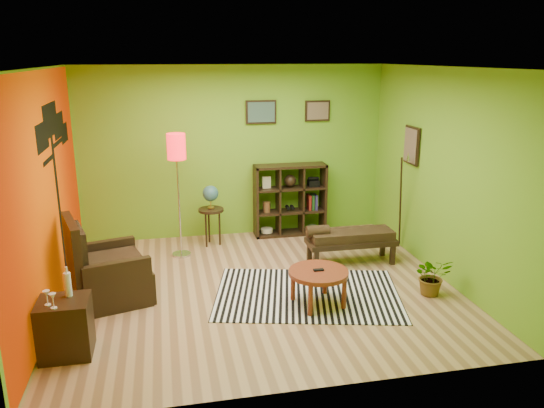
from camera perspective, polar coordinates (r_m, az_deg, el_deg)
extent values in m
plane|color=tan|center=(7.03, -1.36, -8.98)|extent=(5.00, 5.00, 0.00)
cube|color=#6DAE24|center=(8.75, -4.11, 5.56)|extent=(5.00, 0.04, 2.80)
cube|color=#6DAE24|center=(4.46, 3.78, -4.45)|extent=(5.00, 0.04, 2.80)
cube|color=#6DAE24|center=(6.61, -23.29, 0.97)|extent=(0.04, 4.50, 2.80)
cube|color=#6DAE24|center=(7.42, 17.93, 3.00)|extent=(0.04, 4.50, 2.80)
cube|color=white|center=(6.39, -1.53, 14.49)|extent=(5.00, 4.50, 0.04)
cube|color=#D74700|center=(6.61, -23.12, 0.98)|extent=(0.01, 4.45, 2.75)
cube|color=black|center=(7.21, -21.87, -0.61)|extent=(0.01, 0.14, 2.10)
cube|color=black|center=(6.53, -23.47, 6.63)|extent=(0.01, 0.65, 0.32)
cube|color=black|center=(7.05, -22.74, 8.36)|extent=(0.01, 0.85, 0.40)
cube|color=black|center=(7.55, -21.96, 7.85)|extent=(0.01, 0.70, 0.32)
cube|color=black|center=(7.91, -21.43, 7.12)|extent=(0.01, 0.50, 0.26)
cube|color=black|center=(8.70, -1.19, 9.87)|extent=(0.50, 0.03, 0.38)
cube|color=#486E5F|center=(8.67, -1.16, 9.85)|extent=(0.44, 0.01, 0.32)
cube|color=black|center=(8.92, 4.91, 9.96)|extent=(0.42, 0.03, 0.34)
cube|color=#846E54|center=(8.90, 4.96, 9.94)|extent=(0.36, 0.01, 0.28)
cube|color=black|center=(8.14, 14.81, 6.11)|extent=(0.03, 0.44, 0.56)
cube|color=#846E54|center=(8.13, 14.65, 6.11)|extent=(0.01, 0.38, 0.50)
cylinder|color=black|center=(8.27, 13.65, 0.16)|extent=(0.23, 0.34, 1.46)
cone|color=silver|center=(7.98, 14.44, 5.00)|extent=(0.08, 0.09, 0.16)
cube|color=white|center=(6.85, 3.84, -9.63)|extent=(2.61, 2.06, 0.01)
cylinder|color=maroon|center=(6.44, 5.03, -7.37)|extent=(0.72, 0.72, 0.05)
cylinder|color=maroon|center=(6.81, 5.73, -8.08)|extent=(0.06, 0.06, 0.39)
cylinder|color=maroon|center=(6.61, 2.27, -8.77)|extent=(0.06, 0.06, 0.39)
cylinder|color=maroon|center=(6.46, 7.76, -9.54)|extent=(0.06, 0.06, 0.39)
cylinder|color=maroon|center=(6.25, 4.15, -10.33)|extent=(0.06, 0.06, 0.39)
cube|color=black|center=(6.42, 5.03, -7.07)|extent=(0.12, 0.05, 0.02)
cube|color=black|center=(6.95, -16.80, -8.21)|extent=(1.07, 1.05, 0.40)
cube|color=black|center=(6.77, -20.49, -6.04)|extent=(0.33, 0.84, 1.09)
cube|color=black|center=(6.54, -16.18, -8.58)|extent=(0.79, 0.31, 0.63)
cube|color=black|center=(7.27, -17.51, -6.16)|extent=(0.79, 0.31, 0.63)
cube|color=#F9B965|center=(6.85, -16.74, -6.13)|extent=(0.85, 0.84, 0.14)
cube|color=#F9B965|center=(6.71, -19.98, -4.37)|extent=(0.26, 0.63, 0.49)
cube|color=black|center=(5.85, -21.33, -12.27)|extent=(0.50, 0.46, 0.59)
cylinder|color=white|center=(5.76, -21.10, -8.08)|extent=(0.07, 0.07, 0.25)
cylinder|color=white|center=(5.70, -21.25, -6.65)|extent=(0.02, 0.02, 0.07)
cylinder|color=white|center=(5.68, -22.97, -9.96)|extent=(0.06, 0.06, 0.01)
cylinder|color=white|center=(5.66, -23.03, -9.50)|extent=(0.01, 0.01, 0.09)
cone|color=white|center=(5.63, -23.10, -8.85)|extent=(0.07, 0.07, 0.06)
cylinder|color=white|center=(5.59, -22.41, -10.29)|extent=(0.06, 0.06, 0.01)
cylinder|color=white|center=(5.57, -22.46, -9.83)|extent=(0.01, 0.01, 0.09)
cone|color=white|center=(5.54, -22.54, -9.17)|extent=(0.07, 0.07, 0.06)
cylinder|color=silver|center=(8.21, -9.70, -5.35)|extent=(0.28, 0.28, 0.03)
cylinder|color=silver|center=(7.95, -9.98, 0.35)|extent=(0.03, 0.03, 1.72)
cylinder|color=red|center=(7.78, -10.26, 6.10)|extent=(0.27, 0.27, 0.38)
cylinder|color=black|center=(8.42, -6.58, -0.64)|extent=(0.40, 0.40, 0.04)
cylinder|color=black|center=(8.48, -5.65, -2.61)|extent=(0.03, 0.03, 0.56)
cylinder|color=black|center=(8.63, -6.79, -2.33)|extent=(0.03, 0.03, 0.56)
cylinder|color=black|center=(8.42, -7.10, -2.81)|extent=(0.03, 0.03, 0.56)
cylinder|color=gold|center=(8.41, -6.59, -0.38)|extent=(0.10, 0.10, 0.02)
cylinder|color=gold|center=(8.39, -6.60, 0.01)|extent=(0.02, 0.02, 0.10)
sphere|color=#285194|center=(8.35, -6.63, 1.14)|extent=(0.25, 0.25, 0.25)
cube|color=black|center=(8.76, -1.74, 0.24)|extent=(0.04, 0.35, 1.20)
cube|color=black|center=(9.02, 5.53, 0.64)|extent=(0.04, 0.35, 1.20)
cube|color=black|center=(9.04, 1.92, -3.10)|extent=(1.20, 0.35, 0.04)
cube|color=black|center=(8.74, 1.98, 4.11)|extent=(1.20, 0.35, 0.04)
cube|color=black|center=(8.83, 0.69, 0.37)|extent=(0.03, 0.33, 1.12)
cube|color=black|center=(8.92, 3.20, 0.51)|extent=(0.03, 0.33, 1.12)
cube|color=black|center=(8.93, 1.94, -0.79)|extent=(1.12, 0.33, 0.03)
cube|color=black|center=(8.82, 1.96, 1.70)|extent=(1.12, 0.33, 0.03)
cylinder|color=beige|center=(8.94, -0.58, -2.85)|extent=(0.20, 0.20, 0.07)
sphere|color=black|center=(8.79, 1.97, 2.52)|extent=(0.20, 0.20, 0.20)
cube|color=black|center=(8.91, 4.47, 2.26)|extent=(0.18, 0.15, 0.10)
cylinder|color=black|center=(8.90, 1.69, -0.38)|extent=(0.06, 0.12, 0.06)
cylinder|color=black|center=(8.92, 2.19, -0.35)|extent=(0.06, 0.12, 0.06)
ellipsoid|color=#384C26|center=(9.12, 4.37, -2.45)|extent=(0.18, 0.18, 0.09)
cylinder|color=brown|center=(8.82, -0.58, -0.32)|extent=(0.12, 0.12, 0.18)
cube|color=beige|center=(8.71, -0.59, 2.33)|extent=(0.14, 0.03, 0.20)
cube|color=maroon|center=(8.97, 3.99, 0.19)|extent=(0.04, 0.18, 0.26)
cube|color=#1E4C1E|center=(8.99, 4.33, 0.21)|extent=(0.04, 0.18, 0.26)
cube|color=navy|center=(9.00, 4.67, 0.22)|extent=(0.04, 0.18, 0.26)
cube|color=black|center=(7.80, 8.51, -4.02)|extent=(1.30, 0.48, 0.07)
cube|color=#F9B965|center=(7.77, 8.54, -3.32)|extent=(1.21, 0.42, 0.13)
cylinder|color=#F9B965|center=(7.59, 4.94, -2.93)|extent=(0.33, 0.17, 0.17)
cube|color=black|center=(8.23, 11.81, -4.48)|extent=(0.07, 0.07, 0.29)
cube|color=black|center=(7.87, 4.05, -5.12)|extent=(0.07, 0.07, 0.29)
cube|color=black|center=(7.91, 12.84, -5.37)|extent=(0.07, 0.07, 0.29)
cube|color=black|center=(7.53, 4.78, -6.10)|extent=(0.07, 0.07, 0.29)
imported|color=#26661E|center=(7.07, 16.81, -7.82)|extent=(0.51, 0.55, 0.39)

